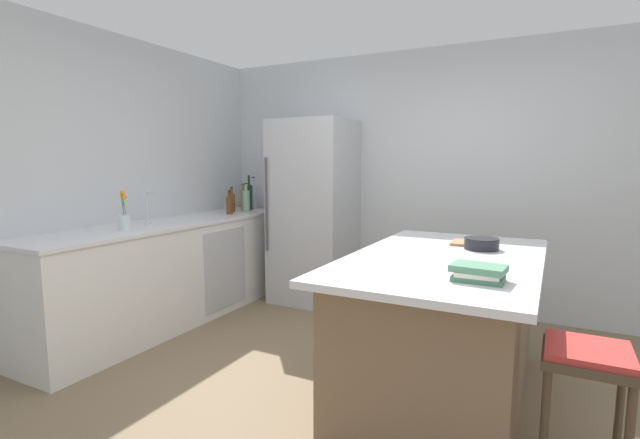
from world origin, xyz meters
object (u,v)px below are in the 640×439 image
Objects in this scene: bar_stool at (586,375)px; whiskey_bottle at (232,202)px; soda_bottle at (254,196)px; olive_oil_bottle at (243,199)px; sink_faucet at (148,206)px; mixing_bowl at (482,244)px; refrigerator at (314,212)px; wine_bottle at (249,196)px; flower_vase at (124,219)px; cutting_board at (474,243)px; vinegar_bottle at (230,203)px; syrup_bottle at (229,205)px; gin_bottle at (246,200)px; kitchen_island at (443,325)px; cookbook_stack at (478,273)px.

bar_stool is 3.82m from whiskey_bottle.
soda_bottle reaches higher than olive_oil_bottle.
sink_faucet is at bearing 169.11° from bar_stool.
soda_bottle is 2.99m from mixing_bowl.
bar_stool is 3.92m from olive_oil_bottle.
wine_bottle is (-0.88, 0.05, 0.13)m from refrigerator.
mixing_bowl is (1.85, -1.07, -0.02)m from refrigerator.
refrigerator is 6.33× the size of olive_oil_bottle.
cutting_board is (2.58, 0.82, -0.12)m from flower_vase.
wine_bottle is 1.28× the size of cutting_board.
soda_bottle is 0.47m from vinegar_bottle.
soda_bottle is 0.38m from whiskey_bottle.
wine_bottle is (0.04, 1.43, -0.00)m from sink_faucet.
olive_oil_bottle is 1.24× the size of syrup_bottle.
gin_bottle is 1.15× the size of whiskey_bottle.
bar_stool is at bearing -59.39° from cutting_board.
kitchen_island is 8.52× the size of mixing_bowl.
olive_oil_bottle is at bearing 106.54° from syrup_bottle.
mixing_bowl is (2.75, -0.84, -0.10)m from whiskey_bottle.
kitchen_island is 6.35× the size of sink_faucet.
syrup_bottle is (-2.46, 0.98, 0.58)m from kitchen_island.
flower_vase reaches higher than cutting_board.
refrigerator reaches higher than mixing_bowl.
vinegar_bottle is 0.12m from syrup_bottle.
soda_bottle is (-2.56, 1.55, 0.63)m from kitchen_island.
flower_vase reaches higher than bar_stool.
sink_faucet is at bearing -96.62° from gin_bottle.
sink_faucet is 1.06m from vinegar_bottle.
wine_bottle is (0.00, -0.09, 0.00)m from soda_bottle.
cookbook_stack is (2.87, -0.55, -0.15)m from sink_faucet.
vinegar_bottle is at bearing -85.62° from wine_bottle.
cookbook_stack is (1.96, -1.94, -0.01)m from refrigerator.
sink_faucet is at bearing -170.08° from cutting_board.
cutting_board is at bearing 120.61° from bar_stool.
kitchen_island is at bearing -29.74° from wine_bottle.
olive_oil_bottle is (-0.10, 1.70, 0.03)m from flower_vase.
wine_bottle reaches higher than soda_bottle.
cutting_board is at bearing -14.21° from whiskey_bottle.
olive_oil_bottle is 2.82m from cutting_board.
whiskey_bottle is (-0.10, 1.50, 0.02)m from flower_vase.
flower_vase is 1.31m from syrup_bottle.
gin_bottle is 1.29× the size of syrup_bottle.
gin_bottle is at bearing -41.79° from olive_oil_bottle.
bar_stool is at bearing -27.35° from vinegar_bottle.
cookbook_stack is (2.74, -1.51, -0.10)m from syrup_bottle.
wine_bottle reaches higher than kitchen_island.
gin_bottle is at bearing 149.58° from bar_stool.
sink_faucet is at bearing -93.88° from vinegar_bottle.
wine_bottle is 0.22m from gin_bottle.
syrup_bottle reaches higher than cookbook_stack.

